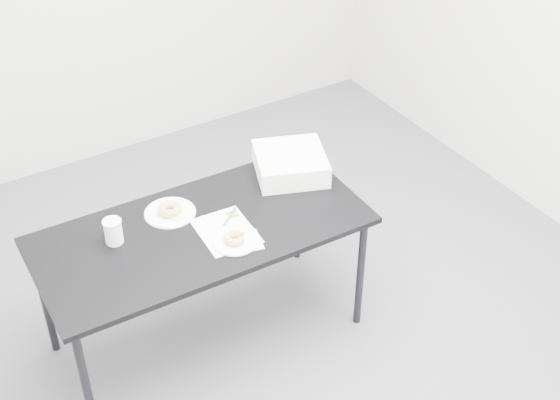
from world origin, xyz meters
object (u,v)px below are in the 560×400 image
plate_near (235,241)px  plate_far (170,213)px  pen (230,216)px  donut_near (235,238)px  donut_far (170,209)px  bakery_box (290,163)px  table (202,237)px  coffee_cup (113,231)px  scorecard (226,231)px

plate_near → plate_far: bearing=114.5°
pen → plate_near: (-0.07, -0.17, -0.00)m
pen → donut_near: size_ratio=1.45×
donut_far → bakery_box: (0.65, -0.01, 0.03)m
table → donut_far: (-0.07, 0.17, 0.08)m
table → donut_near: bearing=-63.0°
pen → plate_far: 0.28m
table → pen: bearing=1.1°
plate_far → coffee_cup: (-0.30, -0.06, 0.06)m
pen → plate_near: size_ratio=0.68×
donut_far → table: bearing=-66.8°
table → scorecard: 0.13m
bakery_box → donut_near: bearing=-125.4°
bakery_box → coffee_cup: bearing=-156.0°
scorecard → donut_near: (-0.00, -0.09, 0.02)m
donut_near → coffee_cup: bearing=148.2°
scorecard → coffee_cup: bearing=160.7°
pen → coffee_cup: (-0.52, 0.11, 0.05)m
plate_far → donut_far: donut_far is taller
table → bakery_box: bakery_box is taller
plate_near → plate_far: size_ratio=0.86×
plate_near → coffee_cup: 0.53m
scorecard → plate_far: 0.30m
table → scorecard: bearing=-41.8°
pen → coffee_cup: 0.53m
plate_far → coffee_cup: size_ratio=2.02×
pen → bakery_box: bearing=-18.9°
plate_near → donut_near: 0.02m
table → plate_near: bearing=-63.0°
donut_near → bakery_box: 0.60m
plate_far → bakery_box: size_ratio=0.71×
bakery_box → plate_far: bearing=-160.0°
donut_far → coffee_cup: (-0.30, -0.06, 0.03)m
pen → coffee_cup: coffee_cup is taller
plate_near → scorecard: bearing=87.7°
plate_near → bakery_box: bakery_box is taller
pen → plate_far: (-0.22, 0.17, -0.00)m
plate_near → bakery_box: bearing=33.7°
table → pen: 0.16m
pen → donut_near: 0.18m
pen → plate_near: pen is taller
pen → bakery_box: bakery_box is taller
scorecard → donut_near: donut_near is taller
table → scorecard: (0.08, -0.08, 0.05)m
scorecard → pen: 0.10m
donut_near → plate_far: 0.37m
plate_near → bakery_box: (0.50, 0.33, 0.05)m
table → plate_far: 0.20m
table → plate_near: (0.08, -0.17, 0.06)m
plate_near → bakery_box: 0.60m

